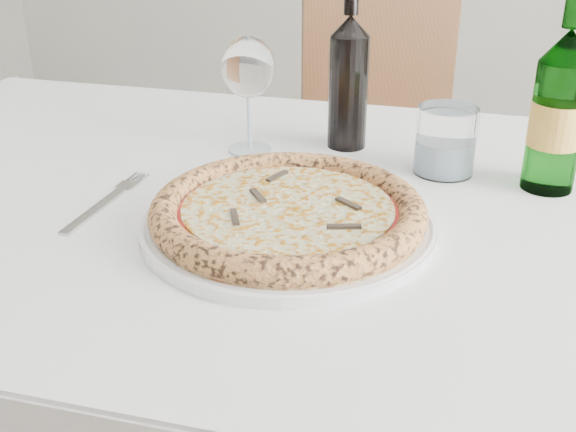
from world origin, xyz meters
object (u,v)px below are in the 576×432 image
dining_table (309,251)px  plate (288,224)px  chair_far (381,149)px  tumbler (445,145)px  wine_glass (248,70)px  wine_bottle (349,80)px  beer_bottle (558,112)px  pizza (288,211)px

dining_table → plate: 0.13m
plate → dining_table: bearing=90.0°
chair_far → tumbler: (0.21, -0.68, 0.27)m
wine_glass → wine_bottle: 0.16m
plate → beer_bottle: (0.31, 0.24, 0.10)m
wine_glass → beer_bottle: beer_bottle is taller
wine_glass → wine_bottle: size_ratio=0.72×
beer_bottle → wine_bottle: size_ratio=1.10×
dining_table → plate: (0.00, -0.10, 0.09)m
dining_table → wine_glass: size_ratio=8.78×
chair_far → wine_glass: 0.77m
beer_bottle → wine_bottle: (-0.31, 0.09, -0.00)m
dining_table → wine_bottle: bearing=90.1°
dining_table → tumbler: size_ratio=16.16×
beer_bottle → plate: bearing=-142.5°
pizza → tumbler: (0.16, 0.25, 0.02)m
beer_bottle → wine_bottle: bearing=164.5°
pizza → beer_bottle: 0.40m
tumbler → beer_bottle: beer_bottle is taller
chair_far → plate: bearing=-87.3°
dining_table → beer_bottle: beer_bottle is taller
plate → tumbler: 0.30m
tumbler → wine_bottle: (-0.16, 0.07, 0.07)m
tumbler → beer_bottle: size_ratio=0.36×
plate → pizza: size_ratio=1.07×
pizza → wine_glass: (-0.14, 0.25, 0.10)m
plate → wine_bottle: (-0.00, 0.32, 0.10)m
dining_table → chair_far: size_ratio=1.72×
dining_table → plate: plate is taller
chair_far → wine_glass: size_ratio=5.09×
plate → wine_bottle: size_ratio=1.44×
wine_glass → beer_bottle: size_ratio=0.65×
beer_bottle → wine_glass: bearing=177.8°
wine_glass → dining_table: bearing=-47.3°
chair_far → pizza: 0.97m
pizza → tumbler: bearing=57.4°
dining_table → wine_bottle: 0.29m
wine_glass → beer_bottle: bearing=-2.2°
plate → pizza: pizza is taller
pizza → beer_bottle: bearing=37.5°
dining_table → pizza: pizza is taller
pizza → dining_table: bearing=90.0°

